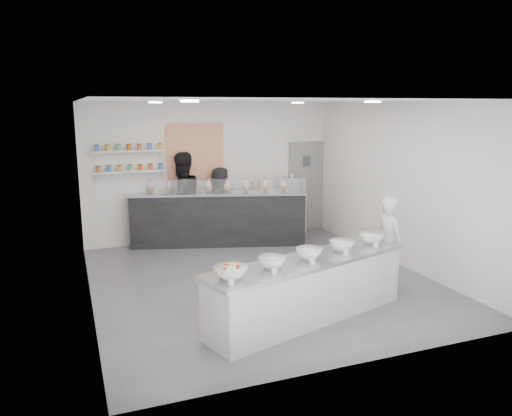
% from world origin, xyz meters
% --- Properties ---
extents(floor, '(6.00, 6.00, 0.00)m').
position_xyz_m(floor, '(0.00, 0.00, 0.00)').
color(floor, '#515156').
rests_on(floor, ground).
extents(ceiling, '(6.00, 6.00, 0.00)m').
position_xyz_m(ceiling, '(0.00, 0.00, 3.00)').
color(ceiling, white).
rests_on(ceiling, floor).
extents(back_wall, '(5.50, 0.00, 5.50)m').
position_xyz_m(back_wall, '(0.00, 3.00, 1.50)').
color(back_wall, white).
rests_on(back_wall, floor).
extents(left_wall, '(0.00, 6.00, 6.00)m').
position_xyz_m(left_wall, '(-2.75, 0.00, 1.50)').
color(left_wall, white).
rests_on(left_wall, floor).
extents(right_wall, '(0.00, 6.00, 6.00)m').
position_xyz_m(right_wall, '(2.75, 0.00, 1.50)').
color(right_wall, white).
rests_on(right_wall, floor).
extents(back_door, '(0.88, 0.04, 2.10)m').
position_xyz_m(back_door, '(2.30, 2.97, 1.05)').
color(back_door, gray).
rests_on(back_door, floor).
extents(pattern_panel, '(1.25, 0.03, 1.20)m').
position_xyz_m(pattern_panel, '(-0.35, 2.98, 1.95)').
color(pattern_panel, '#E44907').
rests_on(pattern_panel, back_wall).
extents(jar_shelf_lower, '(1.45, 0.22, 0.04)m').
position_xyz_m(jar_shelf_lower, '(-1.75, 2.90, 1.60)').
color(jar_shelf_lower, silver).
rests_on(jar_shelf_lower, back_wall).
extents(jar_shelf_upper, '(1.45, 0.22, 0.04)m').
position_xyz_m(jar_shelf_upper, '(-1.75, 2.90, 2.02)').
color(jar_shelf_upper, silver).
rests_on(jar_shelf_upper, back_wall).
extents(preserve_jars, '(1.45, 0.10, 0.56)m').
position_xyz_m(preserve_jars, '(-1.75, 2.88, 1.88)').
color(preserve_jars, '#C6542B').
rests_on(preserve_jars, jar_shelf_lower).
extents(downlight_0, '(0.24, 0.24, 0.02)m').
position_xyz_m(downlight_0, '(-1.40, -1.00, 2.98)').
color(downlight_0, white).
rests_on(downlight_0, ceiling).
extents(downlight_1, '(0.24, 0.24, 0.02)m').
position_xyz_m(downlight_1, '(1.40, -1.00, 2.98)').
color(downlight_1, white).
rests_on(downlight_1, ceiling).
extents(downlight_2, '(0.24, 0.24, 0.02)m').
position_xyz_m(downlight_2, '(-1.40, 1.60, 2.98)').
color(downlight_2, white).
rests_on(downlight_2, ceiling).
extents(downlight_3, '(0.24, 0.24, 0.02)m').
position_xyz_m(downlight_3, '(1.40, 1.60, 2.98)').
color(downlight_3, white).
rests_on(downlight_3, ceiling).
extents(prep_counter, '(3.27, 1.61, 0.87)m').
position_xyz_m(prep_counter, '(0.05, -1.67, 0.44)').
color(prep_counter, '#BBBBB6').
rests_on(prep_counter, floor).
extents(back_bar, '(3.74, 1.69, 1.14)m').
position_xyz_m(back_bar, '(-0.01, 2.46, 0.57)').
color(back_bar, black).
rests_on(back_bar, floor).
extents(sneeze_guard, '(3.50, 1.04, 0.31)m').
position_xyz_m(sneeze_guard, '(-0.10, 2.15, 1.30)').
color(sneeze_guard, white).
rests_on(sneeze_guard, back_bar).
extents(espresso_ledge, '(1.22, 0.39, 0.91)m').
position_xyz_m(espresso_ledge, '(1.55, 2.78, 0.45)').
color(espresso_ledge, '#BBBBB6').
rests_on(espresso_ledge, floor).
extents(espresso_machine, '(0.51, 0.35, 0.39)m').
position_xyz_m(espresso_machine, '(1.72, 2.78, 1.10)').
color(espresso_machine, '#93969E').
rests_on(espresso_machine, espresso_ledge).
extents(cup_stacks, '(0.24, 0.24, 0.38)m').
position_xyz_m(cup_stacks, '(1.00, 2.78, 1.10)').
color(cup_stacks, tan).
rests_on(cup_stacks, espresso_ledge).
extents(prep_bowls, '(2.98, 1.30, 0.15)m').
position_xyz_m(prep_bowls, '(0.05, -1.67, 0.95)').
color(prep_bowls, white).
rests_on(prep_bowls, prep_counter).
extents(label_cards, '(2.66, 0.04, 0.07)m').
position_xyz_m(label_cards, '(-0.10, -2.15, 0.91)').
color(label_cards, white).
rests_on(label_cards, prep_counter).
extents(cookie_bags, '(2.89, 1.00, 0.29)m').
position_xyz_m(cookie_bags, '(-0.01, 2.46, 1.29)').
color(cookie_bags, '#E990D1').
rests_on(cookie_bags, back_bar).
extents(woman_prep, '(0.37, 0.56, 1.52)m').
position_xyz_m(woman_prep, '(1.80, -1.07, 0.76)').
color(woman_prep, silver).
rests_on(woman_prep, floor).
extents(staff_left, '(1.17, 1.04, 1.98)m').
position_xyz_m(staff_left, '(-0.73, 2.71, 0.99)').
color(staff_left, black).
rests_on(staff_left, floor).
extents(staff_right, '(0.89, 0.69, 1.63)m').
position_xyz_m(staff_right, '(0.12, 2.71, 0.82)').
color(staff_right, black).
rests_on(staff_right, floor).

